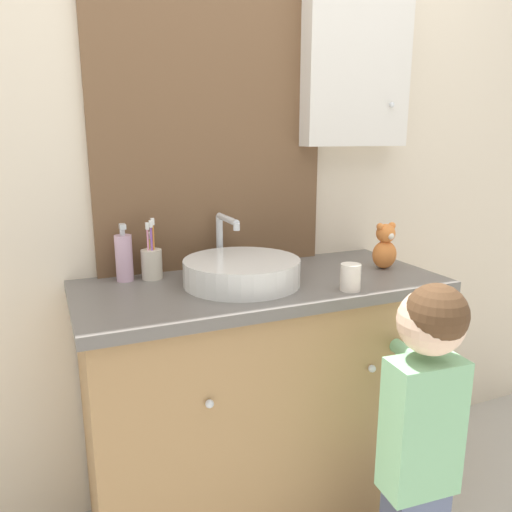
# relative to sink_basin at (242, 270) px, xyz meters

# --- Properties ---
(wall_back) EXTENTS (3.20, 0.18, 2.50)m
(wall_back) POSITION_rel_sink_basin_xyz_m (0.09, 0.29, 0.34)
(wall_back) COLOR beige
(wall_back) RESTS_ON ground_plane
(vanity_counter) EXTENTS (1.19, 0.53, 0.89)m
(vanity_counter) POSITION_rel_sink_basin_xyz_m (0.07, -0.00, -0.49)
(vanity_counter) COLOR #A37A4C
(vanity_counter) RESTS_ON ground_plane
(sink_basin) EXTENTS (0.37, 0.43, 0.20)m
(sink_basin) POSITION_rel_sink_basin_xyz_m (0.00, 0.00, 0.00)
(sink_basin) COLOR silver
(sink_basin) RESTS_ON vanity_counter
(toothbrush_holder) EXTENTS (0.07, 0.07, 0.20)m
(toothbrush_holder) POSITION_rel_sink_basin_xyz_m (-0.25, 0.17, 0.01)
(toothbrush_holder) COLOR beige
(toothbrush_holder) RESTS_ON vanity_counter
(soap_dispenser) EXTENTS (0.06, 0.06, 0.19)m
(soap_dispenser) POSITION_rel_sink_basin_xyz_m (-0.34, 0.18, 0.03)
(soap_dispenser) COLOR #CCA3BC
(soap_dispenser) RESTS_ON vanity_counter
(child_figure) EXTENTS (0.23, 0.47, 0.99)m
(child_figure) POSITION_rel_sink_basin_xyz_m (0.34, -0.49, -0.33)
(child_figure) COLOR slate
(child_figure) RESTS_ON ground_plane
(teddy_bear) EXTENTS (0.09, 0.08, 0.17)m
(teddy_bear) POSITION_rel_sink_basin_xyz_m (0.54, -0.02, 0.03)
(teddy_bear) COLOR orange
(teddy_bear) RESTS_ON vanity_counter
(drinking_cup) EXTENTS (0.06, 0.06, 0.08)m
(drinking_cup) POSITION_rel_sink_basin_xyz_m (0.28, -0.20, -0.00)
(drinking_cup) COLOR silver
(drinking_cup) RESTS_ON vanity_counter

